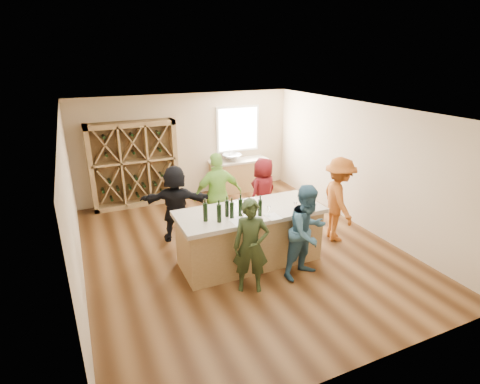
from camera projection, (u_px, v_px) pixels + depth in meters
name	position (u px, v px, depth m)	size (l,w,h in m)	color
floor	(240.00, 250.00, 7.76)	(6.00, 7.00, 0.10)	#57361C
ceiling	(239.00, 108.00, 6.75)	(6.00, 7.00, 0.10)	white
wall_back	(187.00, 145.00, 10.29)	(6.00, 0.10, 2.80)	#CCB594
wall_front	(368.00, 278.00, 4.22)	(6.00, 0.10, 2.80)	#CCB594
wall_left	(69.00, 209.00, 6.08)	(0.10, 7.00, 2.80)	#CCB594
wall_right	(363.00, 166.00, 8.43)	(0.10, 7.00, 2.80)	#CCB594
window_frame	(238.00, 129.00, 10.68)	(1.30, 0.06, 1.30)	white
window_pane	(238.00, 129.00, 10.65)	(1.18, 0.01, 1.18)	white
wine_rack	(134.00, 165.00, 9.58)	(2.20, 0.45, 2.20)	olive
back_counter_base	(238.00, 176.00, 10.87)	(1.60, 0.58, 0.86)	olive
back_counter_top	(238.00, 161.00, 10.71)	(1.70, 0.62, 0.06)	#BBAD9A
sink	(232.00, 157.00, 10.59)	(0.54, 0.54, 0.19)	silver
faucet	(229.00, 154.00, 10.72)	(0.02, 0.02, 0.30)	silver
tasting_counter_base	(250.00, 238.00, 7.08)	(2.60, 1.00, 1.00)	olive
tasting_counter_top	(250.00, 212.00, 6.89)	(2.72, 1.12, 0.08)	#BBAD9A
wine_bottle_a	(205.00, 212.00, 6.36)	(0.08, 0.08, 0.33)	black
wine_bottle_b	(219.00, 213.00, 6.32)	(0.08, 0.08, 0.32)	black
wine_bottle_c	(227.00, 208.00, 6.55)	(0.07, 0.07, 0.30)	black
wine_bottle_d	(232.00, 210.00, 6.48)	(0.07, 0.07, 0.30)	black
wine_bottle_e	(241.00, 207.00, 6.57)	(0.08, 0.08, 0.32)	black
wine_glass_a	(243.00, 216.00, 6.37)	(0.07, 0.07, 0.19)	white
wine_glass_b	(269.00, 212.00, 6.55)	(0.07, 0.07, 0.19)	white
wine_glass_c	(295.00, 207.00, 6.75)	(0.07, 0.07, 0.19)	white
wine_glass_e	(301.00, 203.00, 6.94)	(0.07, 0.07, 0.19)	white
tasting_menu_a	(238.00, 222.00, 6.39)	(0.23, 0.31, 0.00)	white
tasting_menu_b	(273.00, 216.00, 6.59)	(0.22, 0.30, 0.00)	white
tasting_menu_c	(303.00, 210.00, 6.88)	(0.20, 0.27, 0.00)	white
person_near_left	(251.00, 246.00, 6.12)	(0.59, 0.43, 1.63)	#263319
person_near_right	(307.00, 232.00, 6.51)	(0.84, 0.46, 1.72)	#335972
person_server	(338.00, 200.00, 7.83)	(1.17, 0.54, 1.81)	#994C19
person_far_mid	(218.00, 195.00, 8.02)	(1.09, 0.56, 1.85)	#8CC64C
person_far_right	(263.00, 192.00, 8.56)	(0.78, 0.51, 1.60)	#590F14
person_far_left	(176.00, 203.00, 7.84)	(1.53, 0.55, 1.65)	black
wine_bottle_f	(260.00, 208.00, 6.58)	(0.07, 0.07, 0.30)	black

